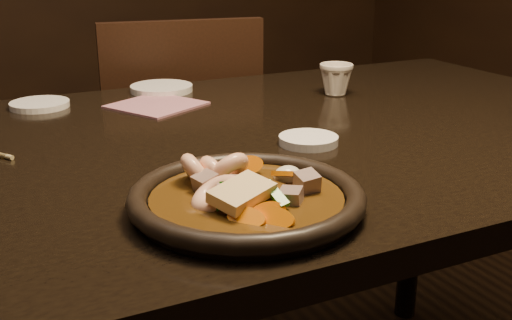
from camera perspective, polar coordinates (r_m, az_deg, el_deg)
name	(u,v)px	position (r m, az deg, el deg)	size (l,w,h in m)	color
table	(236,180)	(1.09, -1.82, -1.77)	(1.60, 0.90, 0.75)	black
chair	(179,165)	(1.76, -6.88, -0.44)	(0.48, 0.48, 0.88)	black
plate	(247,199)	(0.77, -0.84, -3.52)	(0.29, 0.29, 0.03)	black
stirfry	(241,192)	(0.78, -1.31, -2.88)	(0.17, 0.21, 0.07)	#3C240B
soy_dish	(308,140)	(1.03, 4.69, 1.78)	(0.10, 0.10, 0.01)	white
saucer_left	(40,104)	(1.33, -18.68, 4.71)	(0.11, 0.11, 0.01)	white
saucer_right	(162,88)	(1.41, -8.40, 6.33)	(0.13, 0.13, 0.01)	white
tea_cup	(336,78)	(1.37, 7.13, 7.23)	(0.07, 0.07, 0.07)	beige
napkin	(156,105)	(1.29, -8.84, 4.86)	(0.15, 0.15, 0.00)	#A56574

